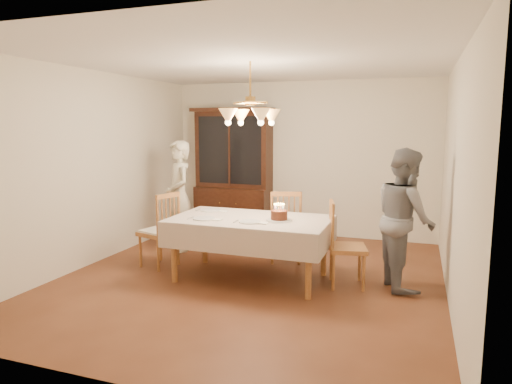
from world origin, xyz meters
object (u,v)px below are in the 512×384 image
at_px(china_hutch, 234,173).
at_px(elderly_woman, 179,196).
at_px(dining_table, 250,224).
at_px(birthday_cake, 279,216).
at_px(chair_far_side, 286,230).

height_order(china_hutch, elderly_woman, china_hutch).
bearing_deg(dining_table, birthday_cake, -3.01).
distance_m(elderly_woman, birthday_cake, 2.03).
distance_m(dining_table, china_hutch, 2.55).
bearing_deg(elderly_woman, dining_table, 14.04).
relative_size(china_hutch, elderly_woman, 1.31).
distance_m(chair_far_side, elderly_woman, 1.70).
bearing_deg(elderly_woman, chair_far_side, 44.04).
relative_size(dining_table, birthday_cake, 6.33).
distance_m(china_hutch, chair_far_side, 2.04).
height_order(china_hutch, chair_far_side, china_hutch).
relative_size(dining_table, elderly_woman, 1.15).
bearing_deg(chair_far_side, dining_table, -103.59).
xyz_separation_m(china_hutch, birthday_cake, (1.51, -2.27, -0.23)).
bearing_deg(dining_table, chair_far_side, 76.41).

